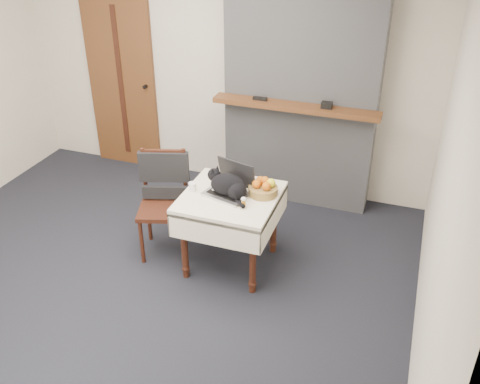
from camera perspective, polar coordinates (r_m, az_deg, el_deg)
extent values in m
plane|color=black|center=(4.71, -10.68, -9.17)|extent=(4.50, 4.50, 0.00)
cube|color=beige|center=(5.71, -2.01, 13.31)|extent=(4.50, 0.02, 2.60)
cube|color=beige|center=(3.50, 21.08, 0.08)|extent=(0.02, 4.00, 2.60)
cube|color=brown|center=(6.30, -12.48, 11.37)|extent=(0.82, 0.05, 2.00)
cube|color=#3A1F0F|center=(6.28, -12.62, 11.28)|extent=(0.06, 0.01, 1.70)
cylinder|color=black|center=(6.11, -10.07, 11.02)|extent=(0.04, 0.06, 0.04)
cube|color=gray|center=(5.32, 6.65, 11.88)|extent=(1.50, 0.30, 2.60)
cube|color=brown|center=(5.17, 5.89, 9.02)|extent=(1.62, 0.18, 0.05)
cube|color=black|center=(5.24, 2.15, 9.92)|extent=(0.14, 0.04, 0.03)
cube|color=black|center=(5.09, 9.23, 9.13)|extent=(0.10, 0.07, 0.06)
cylinder|color=#3A1F0F|center=(4.50, -5.95, -5.71)|extent=(0.06, 0.06, 0.64)
sphere|color=#3A1F0F|center=(4.64, -5.79, -8.12)|extent=(0.07, 0.07, 0.07)
cylinder|color=#3A1F0F|center=(4.31, 1.37, -7.28)|extent=(0.06, 0.06, 0.64)
sphere|color=#3A1F0F|center=(4.46, 1.33, -9.74)|extent=(0.07, 0.07, 0.07)
cylinder|color=#3A1F0F|center=(4.95, -3.05, -1.92)|extent=(0.06, 0.06, 0.64)
sphere|color=#3A1F0F|center=(5.08, -2.98, -4.23)|extent=(0.07, 0.07, 0.07)
cylinder|color=#3A1F0F|center=(4.79, 3.62, -3.18)|extent=(0.06, 0.06, 0.64)
sphere|color=#3A1F0F|center=(4.92, 3.54, -5.53)|extent=(0.07, 0.07, 0.07)
cube|color=white|center=(4.44, -1.04, -0.68)|extent=(0.78, 0.78, 0.06)
cube|color=white|center=(4.19, -2.87, -4.49)|extent=(0.78, 0.01, 0.22)
cube|color=white|center=(4.81, 0.57, 0.38)|extent=(0.78, 0.01, 0.22)
cube|color=white|center=(4.62, -5.51, -1.05)|extent=(0.01, 0.78, 0.22)
cube|color=white|center=(4.39, 3.69, -2.77)|extent=(0.01, 0.78, 0.22)
cube|color=#B7B7BC|center=(4.41, -1.45, -0.25)|extent=(0.41, 0.33, 0.02)
cube|color=black|center=(4.41, -1.45, -0.10)|extent=(0.33, 0.24, 0.00)
cube|color=black|center=(4.46, -0.33, 2.01)|extent=(0.36, 0.16, 0.24)
cube|color=#A8C5F6|center=(4.45, -0.35, 2.00)|extent=(0.33, 0.14, 0.22)
ellipsoid|color=black|center=(4.37, -1.26, 0.74)|extent=(0.34, 0.26, 0.19)
ellipsoid|color=black|center=(4.33, -0.32, 0.15)|extent=(0.20, 0.21, 0.16)
sphere|color=black|center=(4.44, -2.78, 1.85)|extent=(0.14, 0.14, 0.11)
ellipsoid|color=white|center=(4.47, -3.13, 1.67)|extent=(0.06, 0.07, 0.05)
ellipsoid|color=white|center=(4.46, -2.49, 0.81)|extent=(0.06, 0.08, 0.08)
cone|color=black|center=(4.39, -2.98, 2.30)|extent=(0.05, 0.05, 0.05)
cone|color=black|center=(4.43, -2.43, 2.60)|extent=(0.05, 0.05, 0.05)
cylinder|color=black|center=(4.28, -0.19, -1.09)|extent=(0.15, 0.13, 0.03)
sphere|color=white|center=(4.46, -2.83, 0.18)|extent=(0.04, 0.04, 0.04)
sphere|color=white|center=(4.51, -2.21, 0.54)|extent=(0.04, 0.04, 0.04)
cylinder|color=white|center=(4.49, -5.08, 0.57)|extent=(0.07, 0.07, 0.07)
cylinder|color=#9D6513|center=(4.25, 0.37, -1.20)|extent=(0.03, 0.03, 0.06)
cylinder|color=white|center=(4.23, 0.37, -0.74)|extent=(0.04, 0.04, 0.01)
cylinder|color=olive|center=(4.42, 2.47, 0.15)|extent=(0.24, 0.24, 0.07)
sphere|color=#EA5B13|center=(4.38, 1.77, 0.86)|extent=(0.07, 0.07, 0.07)
sphere|color=#EA5B13|center=(4.35, 2.83, 0.61)|extent=(0.07, 0.07, 0.07)
sphere|color=#EA5B13|center=(4.43, 2.68, 1.22)|extent=(0.07, 0.07, 0.07)
sphere|color=#FDF829|center=(4.40, 3.33, 0.98)|extent=(0.07, 0.07, 0.07)
sphere|color=#EA5B13|center=(4.43, 2.16, 1.24)|extent=(0.07, 0.07, 0.07)
cube|color=black|center=(4.40, 0.76, -0.43)|extent=(0.12, 0.12, 0.01)
cube|color=#3A1F0F|center=(4.76, -8.17, -1.79)|extent=(0.53, 0.53, 0.04)
cylinder|color=#3A1F0F|center=(4.77, -10.45, -5.18)|extent=(0.04, 0.04, 0.45)
cylinder|color=#3A1F0F|center=(4.71, -6.14, -5.31)|extent=(0.04, 0.04, 0.45)
cylinder|color=#3A1F0F|center=(5.06, -9.69, -2.85)|extent=(0.04, 0.04, 0.45)
cylinder|color=#3A1F0F|center=(5.01, -5.63, -2.94)|extent=(0.04, 0.04, 0.45)
cylinder|color=#3A1F0F|center=(4.83, -10.16, 1.91)|extent=(0.04, 0.04, 0.50)
cylinder|color=#3A1F0F|center=(4.77, -5.91, 1.87)|extent=(0.04, 0.04, 0.50)
cube|color=#3A1F0F|center=(4.75, -8.13, 2.96)|extent=(0.35, 0.14, 0.28)
cube|color=black|center=(4.75, -8.13, 2.69)|extent=(0.44, 0.19, 0.28)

